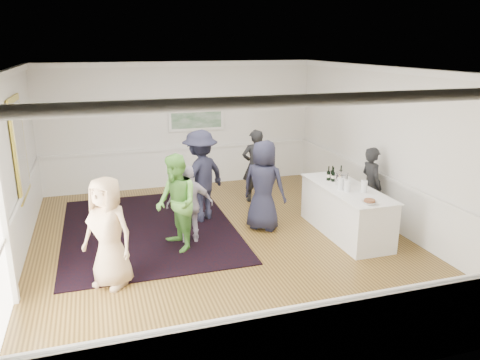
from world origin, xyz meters
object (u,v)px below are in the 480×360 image
object	(u,v)px
bartender	(371,186)
ice_bucket	(341,179)
guest_green	(176,203)
guest_navy	(264,185)
guest_tan	(108,232)
guest_dark_b	(255,166)
serving_table	(346,211)
guest_lilac	(190,205)
guest_dark_a	(201,176)
nut_bowl	(369,202)

from	to	relation	value
bartender	ice_bucket	distance (m)	0.82
guest_green	guest_navy	bearing A→B (deg)	93.08
guest_navy	bartender	bearing A→B (deg)	-147.18
guest_tan	guest_dark_b	distance (m)	4.69
serving_table	bartender	bearing A→B (deg)	24.90
bartender	guest_tan	size ratio (longest dim) A/B	0.93
guest_tan	guest_navy	xyz separation A→B (m)	(3.05, 1.46, 0.04)
serving_table	ice_bucket	xyz separation A→B (m)	(-0.01, 0.22, 0.59)
guest_lilac	guest_navy	size ratio (longest dim) A/B	0.81
guest_tan	guest_dark_a	distance (m)	3.02
guest_navy	ice_bucket	world-z (taller)	guest_navy
guest_dark_b	serving_table	bearing A→B (deg)	116.33
serving_table	bartender	world-z (taller)	bartender
guest_navy	guest_green	bearing A→B (deg)	56.59
guest_green	guest_lilac	bearing A→B (deg)	119.78
guest_dark_b	guest_dark_a	bearing A→B (deg)	33.24
bartender	guest_dark_a	bearing A→B (deg)	68.72
guest_dark_b	ice_bucket	bearing A→B (deg)	118.26
bartender	guest_dark_a	xyz separation A→B (m)	(-3.30, 1.22, 0.16)
guest_dark_b	guest_green	bearing A→B (deg)	47.36
nut_bowl	guest_dark_a	bearing A→B (deg)	133.72
serving_table	guest_tan	size ratio (longest dim) A/B	1.34
guest_green	guest_dark_a	distance (m)	1.50
serving_table	nut_bowl	world-z (taller)	nut_bowl
serving_table	guest_dark_b	distance (m)	2.67
guest_green	guest_navy	world-z (taller)	guest_navy
bartender	guest_navy	distance (m)	2.24
ice_bucket	guest_tan	bearing A→B (deg)	-168.00
guest_tan	nut_bowl	distance (m)	4.38
serving_table	guest_dark_b	size ratio (longest dim) A/B	1.36
guest_tan	guest_dark_a	xyz separation A→B (m)	(1.96, 2.30, 0.09)
serving_table	guest_dark_a	size ratio (longest dim) A/B	1.21
serving_table	guest_green	xyz separation A→B (m)	(-3.27, 0.27, 0.41)
serving_table	guest_dark_a	xyz separation A→B (m)	(-2.54, 1.57, 0.49)
ice_bucket	nut_bowl	distance (m)	1.19
guest_tan	guest_green	size ratio (longest dim) A/B	0.99
serving_table	guest_tan	bearing A→B (deg)	-170.76
serving_table	nut_bowl	xyz separation A→B (m)	(-0.12, -0.96, 0.51)
guest_dark_b	nut_bowl	world-z (taller)	guest_dark_b
guest_dark_b	nut_bowl	xyz separation A→B (m)	(0.92, -3.39, 0.13)
guest_green	guest_dark_a	bearing A→B (deg)	139.35
guest_lilac	nut_bowl	size ratio (longest dim) A/B	5.80
guest_dark_a	ice_bucket	bearing A→B (deg)	119.99
guest_dark_a	guest_navy	bearing A→B (deg)	110.38
guest_dark_b	nut_bowl	size ratio (longest dim) A/B	6.74
guest_green	guest_dark_b	distance (m)	3.12
bartender	guest_green	world-z (taller)	guest_green
serving_table	guest_dark_b	world-z (taller)	guest_dark_b
guest_dark_b	ice_bucket	xyz separation A→B (m)	(1.03, -2.21, 0.20)
guest_dark_b	nut_bowl	bearing A→B (deg)	108.46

